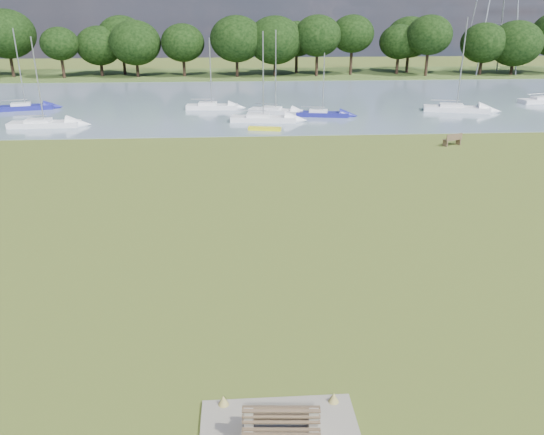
{
  "coord_description": "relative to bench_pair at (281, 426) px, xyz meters",
  "views": [
    {
      "loc": [
        -0.96,
        -24.61,
        10.38
      ],
      "look_at": [
        0.59,
        -2.0,
        1.56
      ],
      "focal_mm": 35.0,
      "sensor_mm": 36.0,
      "label": 1
    }
  ],
  "objects": [
    {
      "name": "bench_pair",
      "position": [
        0.0,
        0.0,
        0.0
      ],
      "size": [
        2.05,
        1.3,
        1.06
      ],
      "rotation": [
        0.0,
        0.0,
        -0.07
      ],
      "color": "gray",
      "rests_on": "concrete_pad"
    },
    {
      "name": "riverbank_bench",
      "position": [
        16.95,
        31.44,
        -0.02
      ],
      "size": [
        1.72,
        1.09,
        1.02
      ],
      "rotation": [
        0.0,
        0.0,
        0.39
      ],
      "color": "brown",
      "rests_on": "ground"
    },
    {
      "name": "tree_line",
      "position": [
        -4.55,
        82.0,
        5.53
      ],
      "size": [
        131.49,
        8.42,
        10.2
      ],
      "color": "black",
      "rests_on": "far_bank"
    },
    {
      "name": "far_bank",
      "position": [
        0.0,
        86.0,
        -0.53
      ],
      "size": [
        220.0,
        20.0,
        0.4
      ],
      "primitive_type": "cube",
      "color": "#4C6626",
      "rests_on": "ground"
    },
    {
      "name": "ground",
      "position": [
        0.0,
        14.0,
        -0.53
      ],
      "size": [
        220.0,
        220.0,
        0.0
      ],
      "primitive_type": "plane",
      "color": "brown"
    },
    {
      "name": "sailboat_8",
      "position": [
        1.76,
        42.68,
        -0.02
      ],
      "size": [
        6.72,
        2.55,
        8.61
      ],
      "rotation": [
        0.0,
        0.0,
        -0.11
      ],
      "color": "white",
      "rests_on": "river"
    },
    {
      "name": "sailboat_1",
      "position": [
        36.56,
        52.15,
        -0.03
      ],
      "size": [
        6.6,
        2.81,
        7.85
      ],
      "rotation": [
        0.0,
        0.0,
        0.16
      ],
      "color": "white",
      "rests_on": "river"
    },
    {
      "name": "sailboat_0",
      "position": [
        -24.63,
        51.31,
        0.01
      ],
      "size": [
        6.05,
        3.05,
        8.71
      ],
      "rotation": [
        0.0,
        0.0,
        0.26
      ],
      "color": "navy",
      "rests_on": "river"
    },
    {
      "name": "sailboat_7",
      "position": [
        23.44,
        47.01,
        0.02
      ],
      "size": [
        7.28,
        3.88,
        9.83
      ],
      "rotation": [
        0.0,
        0.0,
        -0.29
      ],
      "color": "white",
      "rests_on": "river"
    },
    {
      "name": "sailboat_2",
      "position": [
        8.16,
        45.08,
        -0.09
      ],
      "size": [
        5.68,
        2.58,
        6.45
      ],
      "rotation": [
        0.0,
        0.0,
        -0.2
      ],
      "color": "navy",
      "rests_on": "river"
    },
    {
      "name": "river",
      "position": [
        0.0,
        56.0,
        -0.53
      ],
      "size": [
        220.0,
        40.0,
        0.1
      ],
      "primitive_type": "cube",
      "color": "slate",
      "rests_on": "ground"
    },
    {
      "name": "kayak",
      "position": [
        1.72,
        38.39,
        -0.33
      ],
      "size": [
        3.15,
        1.35,
        0.31
      ],
      "primitive_type": "cube",
      "rotation": [
        0.0,
        0.0,
        -0.21
      ],
      "color": "yellow",
      "rests_on": "river"
    },
    {
      "name": "sailboat_4",
      "position": [
        3.33,
        47.12,
        -0.05
      ],
      "size": [
        5.96,
        3.78,
        8.6
      ],
      "rotation": [
        0.0,
        0.0,
        -0.41
      ],
      "color": "white",
      "rests_on": "river"
    },
    {
      "name": "sailboat_3",
      "position": [
        -3.69,
        50.28,
        -0.01
      ],
      "size": [
        5.83,
        1.88,
        7.72
      ],
      "rotation": [
        0.0,
        0.0,
        -0.05
      ],
      "color": "white",
      "rests_on": "river"
    },
    {
      "name": "sailboat_5",
      "position": [
        -19.42,
        41.48,
        -0.03
      ],
      "size": [
        6.57,
        1.99,
        8.25
      ],
      "rotation": [
        0.0,
        0.0,
        0.03
      ],
      "color": "white",
      "rests_on": "river"
    }
  ]
}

